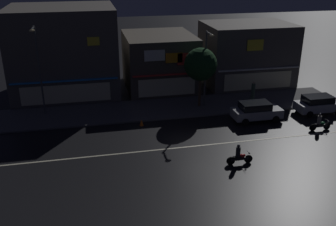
{
  "coord_description": "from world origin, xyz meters",
  "views": [
    {
      "loc": [
        -7.46,
        -24.56,
        13.24
      ],
      "look_at": [
        -1.38,
        3.68,
        1.37
      ],
      "focal_mm": 40.29,
      "sensor_mm": 36.0,
      "label": 1
    }
  ],
  "objects": [
    {
      "name": "lane_divider_stripe",
      "position": [
        0.0,
        0.0,
        0.01
      ],
      "size": [
        31.11,
        0.16,
        0.01
      ],
      "primitive_type": "cube",
      "color": "beige",
      "rests_on": "ground"
    },
    {
      "name": "street_tree",
      "position": [
        2.57,
        7.78,
        4.21
      ],
      "size": [
        3.05,
        3.05,
        5.61
      ],
      "color": "#473323",
      "rests_on": "sidewalk_far"
    },
    {
      "name": "parked_car_near_kerb",
      "position": [
        6.55,
        3.72,
        0.87
      ],
      "size": [
        4.3,
        1.98,
        1.67
      ],
      "color": "#9EA0A5",
      "rests_on": "ground"
    },
    {
      "name": "parked_car_trailing",
      "position": [
        12.88,
        4.09,
        0.87
      ],
      "size": [
        4.3,
        1.98,
        1.67
      ],
      "color": "silver",
      "rests_on": "ground"
    },
    {
      "name": "streetlamp_mid",
      "position": [
        3.05,
        7.6,
        4.35
      ],
      "size": [
        0.44,
        1.64,
        7.13
      ],
      "color": "#47494C",
      "rests_on": "sidewalk_far"
    },
    {
      "name": "storefront_center_block",
      "position": [
        -9.82,
        15.06,
        4.45
      ],
      "size": [
        10.41,
        9.11,
        8.9
      ],
      "color": "#56514C",
      "rests_on": "ground"
    },
    {
      "name": "ground_plane",
      "position": [
        0.0,
        0.0,
        0.0
      ],
      "size": [
        140.0,
        140.0,
        0.0
      ],
      "primitive_type": "plane",
      "color": "black"
    },
    {
      "name": "motorcycle_lead",
      "position": [
        10.81,
        0.61,
        0.63
      ],
      "size": [
        1.9,
        0.6,
        1.52
      ],
      "rotation": [
        0.0,
        0.0,
        -0.07
      ],
      "color": "black",
      "rests_on": "ground"
    },
    {
      "name": "storefront_left_block",
      "position": [
        0.0,
        14.73,
        2.9
      ],
      "size": [
        7.23,
        8.46,
        5.8
      ],
      "color": "#4C443A",
      "rests_on": "ground"
    },
    {
      "name": "streetlamp_west",
      "position": [
        -11.73,
        8.64,
        4.76
      ],
      "size": [
        0.44,
        1.64,
        7.93
      ],
      "color": "#47494C",
      "rests_on": "sidewalk_far"
    },
    {
      "name": "pedestrian_on_sidewalk",
      "position": [
        8.21,
        8.17,
        1.03
      ],
      "size": [
        0.37,
        0.37,
        1.92
      ],
      "rotation": [
        0.0,
        0.0,
        0.08
      ],
      "color": "#4C664C",
      "rests_on": "sidewalk_far"
    },
    {
      "name": "storefront_right_block",
      "position": [
        9.82,
        14.07,
        3.37
      ],
      "size": [
        9.4,
        7.13,
        6.75
      ],
      "color": "#56514C",
      "rests_on": "ground"
    },
    {
      "name": "traffic_cone",
      "position": [
        -3.48,
        4.67,
        0.28
      ],
      "size": [
        0.36,
        0.36,
        0.55
      ],
      "primitive_type": "cone",
      "color": "orange",
      "rests_on": "ground"
    },
    {
      "name": "sidewalk_far",
      "position": [
        0.0,
        7.99,
        0.07
      ],
      "size": [
        32.75,
        5.19,
        0.14
      ],
      "primitive_type": "cube",
      "color": "#4C4C4F",
      "rests_on": "ground"
    },
    {
      "name": "motorcycle_following",
      "position": [
        2.17,
        -3.2,
        0.63
      ],
      "size": [
        1.9,
        0.6,
        1.52
      ],
      "rotation": [
        0.0,
        0.0,
        3.21
      ],
      "color": "black",
      "rests_on": "ground"
    }
  ]
}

